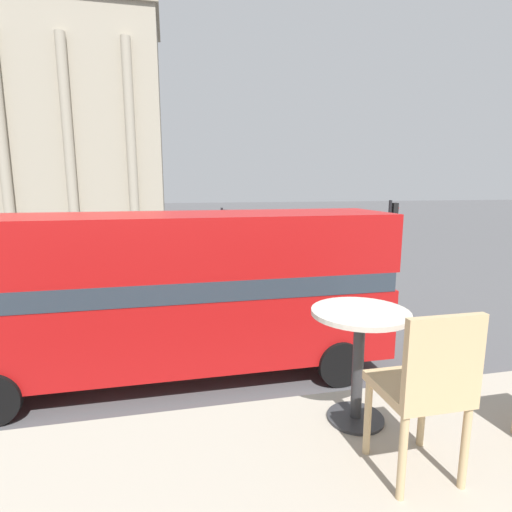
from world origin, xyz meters
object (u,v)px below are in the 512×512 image
cafe_dining_table (359,341)px  pedestrian_olive (264,235)px  double_decker_bus (178,289)px  cafe_chair_0 (426,385)px  traffic_light_mid (224,233)px  plaza_building_left (21,124)px  car_white (54,253)px  traffic_light_near (390,239)px  pedestrian_red (192,229)px  pedestrian_white (9,301)px

cafe_dining_table → pedestrian_olive: (5.65, 26.08, -2.75)m
double_decker_bus → cafe_dining_table: 7.45m
cafe_dining_table → cafe_chair_0: size_ratio=0.80×
cafe_dining_table → traffic_light_mid: 17.51m
cafe_chair_0 → plaza_building_left: plaza_building_left is taller
traffic_light_mid → car_white: bearing=147.7°
cafe_dining_table → traffic_light_near: (7.08, 11.48, -1.10)m
plaza_building_left → pedestrian_olive: size_ratio=15.47×
car_white → pedestrian_red: 12.26m
double_decker_bus → pedestrian_olive: 20.02m
plaza_building_left → car_white: (7.19, -19.85, -9.94)m
cafe_dining_table → pedestrian_white: size_ratio=0.40×
cafe_chair_0 → pedestrian_olive: bearing=83.0°
double_decker_bus → traffic_light_near: (8.07, 4.25, 0.41)m
pedestrian_olive → traffic_light_mid: bearing=56.1°
traffic_light_near → pedestrian_olive: bearing=95.6°
plaza_building_left → cafe_dining_table: bearing=-70.7°
traffic_light_near → traffic_light_mid: traffic_light_near is taller
cafe_chair_0 → traffic_light_mid: bearing=90.3°
double_decker_bus → pedestrian_red: 24.87m
cafe_chair_0 → car_white: (-8.01, 23.89, -3.06)m
cafe_dining_table → pedestrian_white: cafe_dining_table is taller
pedestrian_olive → car_white: bearing=3.0°
cafe_chair_0 → cafe_dining_table: bearing=103.1°
double_decker_bus → pedestrian_red: bearing=91.2°
plaza_building_left → traffic_light_mid: 31.79m
cafe_chair_0 → pedestrian_white: (-6.31, 12.12, -2.71)m
plaza_building_left → car_white: 23.33m
cafe_dining_table → pedestrian_white: (-6.23, 11.57, -2.73)m
traffic_light_near → pedestrian_olive: 14.76m
pedestrian_olive → pedestrian_red: size_ratio=1.07×
plaza_building_left → pedestrian_white: 34.22m
double_decker_bus → traffic_light_mid: double_decker_bus is taller
cafe_dining_table → plaza_building_left: plaza_building_left is taller
cafe_dining_table → pedestrian_olive: cafe_dining_table is taller
traffic_light_near → pedestrian_white: 13.41m
plaza_building_left → pedestrian_red: 21.69m
cafe_dining_table → pedestrian_red: 32.13m
cafe_dining_table → cafe_chair_0: 0.56m
traffic_light_mid → pedestrian_white: size_ratio=1.98×
cafe_dining_table → traffic_light_mid: (1.50, 17.39, -1.43)m
traffic_light_near → pedestrian_red: bearing=107.2°
cafe_dining_table → cafe_chair_0: cafe_chair_0 is taller
cafe_chair_0 → pedestrian_red: size_ratio=0.54×
traffic_light_near → car_white: 19.24m
car_white → plaza_building_left: bearing=-86.1°
pedestrian_olive → pedestrian_white: pedestrian_white is taller
traffic_light_mid → pedestrian_red: traffic_light_mid is taller
cafe_chair_0 → pedestrian_white: size_ratio=0.50×
cafe_chair_0 → pedestrian_white: cafe_chair_0 is taller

